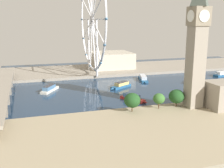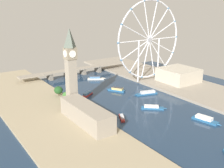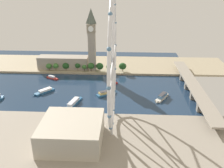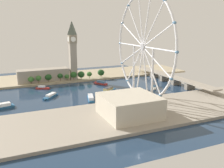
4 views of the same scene
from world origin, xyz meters
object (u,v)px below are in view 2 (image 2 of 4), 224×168
Objects in this scene: parliament_block at (86,114)px; ferris_wheel at (149,40)px; clock_tower at (71,68)px; tour_boat_4 at (122,117)px; riverside_hall at (179,75)px; tour_boat_1 at (152,107)px; tour_boat_7 at (87,95)px; tour_boat_5 at (205,119)px; tour_boat_0 at (96,78)px; tour_boat_6 at (147,93)px; river_bridge at (75,71)px; tour_boat_2 at (117,90)px.

parliament_block is 191.82m from ferris_wheel.
tour_boat_4 is (32.78, -55.62, -50.14)m from clock_tower.
riverside_hall is (33.70, -34.02, -53.57)m from ferris_wheel.
tour_boat_7 is (-42.56, 85.94, 0.34)m from tour_boat_1.
parliament_block reaches higher than tour_boat_5.
clock_tower is 141.83m from tour_boat_0.
parliament_block is at bearing -151.85° from ferris_wheel.
tour_boat_0 is at bearing 172.21° from tour_boat_5.
clock_tower is at bearing 10.78° from tour_boat_6.
tour_boat_0 reaches higher than tour_boat_7.
tour_boat_6 is (-77.67, -13.77, -11.18)m from riverside_hall.
tour_boat_1 is 0.80× the size of tour_boat_5.
riverside_hall is 134.17m from tour_boat_0.
tour_boat_0 is (98.57, 144.49, -10.15)m from parliament_block.
tour_boat_0 is 150.26m from tour_boat_1.
tour_boat_5 is at bearing -108.63° from ferris_wheel.
riverside_hall is at bearing -154.70° from tour_boat_6.
clock_tower is 163.16m from river_bridge.
clock_tower is at bearing -172.65° from tour_boat_1.
clock_tower is at bearing 76.36° from tour_boat_2.
tour_boat_5 is at bearing -28.38° from tour_boat_1.
tour_boat_6 is at bearing 18.26° from parliament_block.
riverside_hall is at bearing 132.98° from tour_boat_5.
tour_boat_1 is 48.12m from tour_boat_4.
river_bridge reaches higher than tour_boat_7.
parliament_block is 3.81× the size of tour_boat_4.
tour_boat_0 is 0.80× the size of tour_boat_6.
ferris_wheel is at bearing -11.09° from tour_boat_0.
river_bridge is at bearing -60.97° from tour_boat_6.
tour_boat_4 is at bearing -11.14° from parliament_block.
river_bridge is 5.82× the size of tour_boat_5.
tour_boat_1 is (-10.23, -149.91, -0.55)m from tour_boat_0.
tour_boat_4 is 0.57× the size of tour_boat_6.
riverside_hall is at bearing -45.27° from ferris_wheel.
riverside_hall is 1.56× the size of tour_boat_5.
tour_boat_5 is at bearing -47.35° from clock_tower.
tour_boat_2 is (-6.72, -69.67, -0.04)m from tour_boat_0.
tour_boat_2 is (84.34, 27.13, -49.54)m from clock_tower.
tour_boat_7 is at bearing 51.46° from tour_boat_2.
tour_boat_6 is (-43.97, -47.79, -64.75)m from ferris_wheel.
tour_boat_4 is at bearing -158.69° from riverside_hall.
ferris_wheel is at bearing 28.15° from parliament_block.
parliament_block is 203.55m from river_bridge.
tour_boat_5 is (70.81, -56.85, 0.59)m from tour_boat_4.
tour_boat_2 is at bearing 39.16° from parliament_block.
river_bridge reaches higher than tour_boat_0.
riverside_hall is 153.06m from tour_boat_7.
riverside_hall is 145.37m from tour_boat_5.
ferris_wheel is at bearing -117.37° from tour_boat_6.
tour_boat_2 is 0.81× the size of tour_boat_5.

